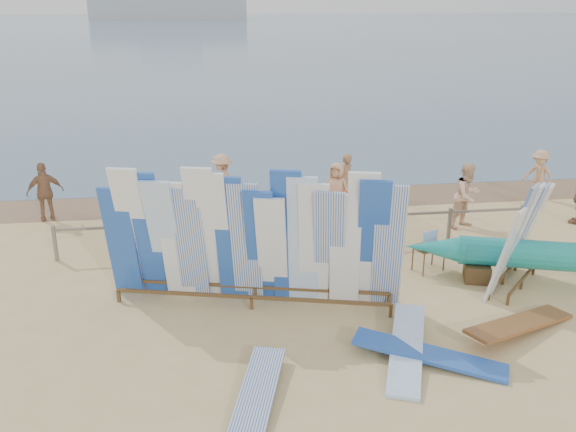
{
  "coord_description": "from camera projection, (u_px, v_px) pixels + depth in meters",
  "views": [
    {
      "loc": [
        -2.19,
        -11.31,
        6.07
      ],
      "look_at": [
        -0.4,
        2.14,
        1.2
      ],
      "focal_mm": 38.0,
      "sensor_mm": 36.0,
      "label": 1
    }
  ],
  "objects": [
    {
      "name": "ocean",
      "position": [
        214.0,
        28.0,
        132.31
      ],
      "size": [
        320.0,
        240.0,
        0.02
      ],
      "primitive_type": "cube",
      "color": "#45627C",
      "rests_on": "ground"
    },
    {
      "name": "distant_ship",
      "position": [
        168.0,
        1.0,
        177.55
      ],
      "size": [
        45.0,
        8.0,
        14.0
      ],
      "color": "#999EA3",
      "rests_on": "ocean"
    },
    {
      "name": "beachgoer_7",
      "position": [
        345.0,
        180.0,
        18.59
      ],
      "size": [
        0.68,
        0.62,
        1.65
      ],
      "primitive_type": "imported",
      "rotation": [
        0.0,
        0.0,
        3.77
      ],
      "color": "#8C6042",
      "rests_on": "ground"
    },
    {
      "name": "beachgoer_6",
      "position": [
        336.0,
        190.0,
        17.65
      ],
      "size": [
        0.87,
        0.78,
        1.64
      ],
      "primitive_type": "imported",
      "rotation": [
        0.0,
        0.0,
        5.65
      ],
      "color": "tan",
      "rests_on": "ground"
    },
    {
      "name": "beachgoer_1",
      "position": [
        129.0,
        209.0,
        16.07
      ],
      "size": [
        0.59,
        0.69,
        1.66
      ],
      "primitive_type": "imported",
      "rotation": [
        0.0,
        0.0,
        5.24
      ],
      "color": "#8C6042",
      "rests_on": "ground"
    },
    {
      "name": "side_surfboard_rack",
      "position": [
        518.0,
        239.0,
        13.2
      ],
      "size": [
        1.98,
        2.01,
        2.53
      ],
      "rotation": [
        0.0,
        0.0,
        0.8
      ],
      "color": "brown",
      "rests_on": "ground"
    },
    {
      "name": "main_surfboard_rack",
      "position": [
        253.0,
        243.0,
        12.36
      ],
      "size": [
        6.1,
        2.26,
        3.05
      ],
      "rotation": [
        0.0,
        0.0,
        -0.25
      ],
      "color": "brown",
      "rests_on": "ground"
    },
    {
      "name": "beachgoer_8",
      "position": [
        467.0,
        196.0,
        16.83
      ],
      "size": [
        0.99,
        0.79,
        1.84
      ],
      "primitive_type": "imported",
      "rotation": [
        0.0,
        0.0,
        0.46
      ],
      "color": "beige",
      "rests_on": "ground"
    },
    {
      "name": "beachgoer_2",
      "position": [
        139.0,
        210.0,
        16.12
      ],
      "size": [
        0.83,
        0.67,
        1.54
      ],
      "primitive_type": "imported",
      "rotation": [
        0.0,
        0.0,
        3.64
      ],
      "color": "beige",
      "rests_on": "ground"
    },
    {
      "name": "beachgoer_3",
      "position": [
        222.0,
        183.0,
        18.17
      ],
      "size": [
        0.53,
        1.15,
        1.74
      ],
      "primitive_type": "imported",
      "rotation": [
        0.0,
        0.0,
        4.66
      ],
      "color": "tan",
      "rests_on": "ground"
    },
    {
      "name": "flat_board_c",
      "position": [
        519.0,
        332.0,
        11.75
      ],
      "size": [
        2.66,
        1.71,
        0.36
      ],
      "primitive_type": "cube",
      "rotation": [
        0.11,
        0.0,
        2.04
      ],
      "color": "brown",
      "rests_on": "ground"
    },
    {
      "name": "wet_sand_strip",
      "position": [
        280.0,
        198.0,
        19.59
      ],
      "size": [
        40.0,
        2.6,
        0.01
      ],
      "primitive_type": "cube",
      "color": "#816248",
      "rests_on": "ground"
    },
    {
      "name": "stroller",
      "position": [
        347.0,
        219.0,
        16.35
      ],
      "size": [
        0.8,
        0.97,
        1.15
      ],
      "rotation": [
        0.0,
        0.0,
        0.29
      ],
      "color": "red",
      "rests_on": "ground"
    },
    {
      "name": "vendor_table",
      "position": [
        428.0,
        257.0,
        14.28
      ],
      "size": [
        0.9,
        0.77,
        1.0
      ],
      "rotation": [
        0.0,
        0.0,
        0.38
      ],
      "color": "brown",
      "rests_on": "ground"
    },
    {
      "name": "beach_chair_right",
      "position": [
        296.0,
        222.0,
        16.78
      ],
      "size": [
        0.6,
        0.61,
        0.86
      ],
      "rotation": [
        0.0,
        0.0,
        0.11
      ],
      "color": "red",
      "rests_on": "ground"
    },
    {
      "name": "beachgoer_extra_0",
      "position": [
        539.0,
        175.0,
        19.27
      ],
      "size": [
        0.9,
        1.1,
        1.6
      ],
      "primitive_type": "imported",
      "rotation": [
        0.0,
        0.0,
        5.26
      ],
      "color": "tan",
      "rests_on": "ground"
    },
    {
      "name": "beach_chair_left",
      "position": [
        265.0,
        223.0,
        16.59
      ],
      "size": [
        0.68,
        0.7,
        0.96
      ],
      "rotation": [
        0.0,
        0.0,
        0.13
      ],
      "color": "red",
      "rests_on": "ground"
    },
    {
      "name": "fence",
      "position": [
        299.0,
        225.0,
        15.46
      ],
      "size": [
        12.08,
        0.08,
        0.9
      ],
      "color": "#7A695C",
      "rests_on": "ground"
    },
    {
      "name": "flat_board_e",
      "position": [
        256.0,
        406.0,
        9.6
      ],
      "size": [
        1.27,
        2.75,
        0.24
      ],
      "primitive_type": "cube",
      "rotation": [
        0.06,
        0.0,
        -0.27
      ],
      "color": "silver",
      "rests_on": "ground"
    },
    {
      "name": "ground",
      "position": [
        320.0,
        302.0,
        12.88
      ],
      "size": [
        160.0,
        160.0,
        0.0
      ],
      "primitive_type": "plane",
      "color": "tan",
      "rests_on": "ground"
    },
    {
      "name": "outrigger_canoe",
      "position": [
        573.0,
        259.0,
        13.37
      ],
      "size": [
        7.13,
        2.82,
        1.04
      ],
      "rotation": [
        0.0,
        0.0,
        -0.31
      ],
      "color": "brown",
      "rests_on": "ground"
    },
    {
      "name": "flat_board_d",
      "position": [
        428.0,
        361.0,
        10.79
      ],
      "size": [
        2.65,
        1.75,
        0.28
      ],
      "primitive_type": "cube",
      "rotation": [
        0.08,
        0.0,
        1.09
      ],
      "color": "#2351B2",
      "rests_on": "ground"
    },
    {
      "name": "flat_board_b",
      "position": [
        406.0,
        355.0,
        10.98
      ],
      "size": [
        1.47,
        2.72,
        0.33
      ],
      "primitive_type": "cube",
      "rotation": [
        0.1,
        0.0,
        -0.36
      ],
      "color": "#94BAED",
      "rests_on": "ground"
    },
    {
      "name": "beachgoer_extra_1",
      "position": [
        45.0,
        192.0,
        17.35
      ],
      "size": [
        1.09,
        0.73,
        1.72
      ],
      "primitive_type": "imported",
      "rotation": [
        0.0,
        0.0,
        3.46
      ],
      "color": "#8C6042",
      "rests_on": "ground"
    }
  ]
}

